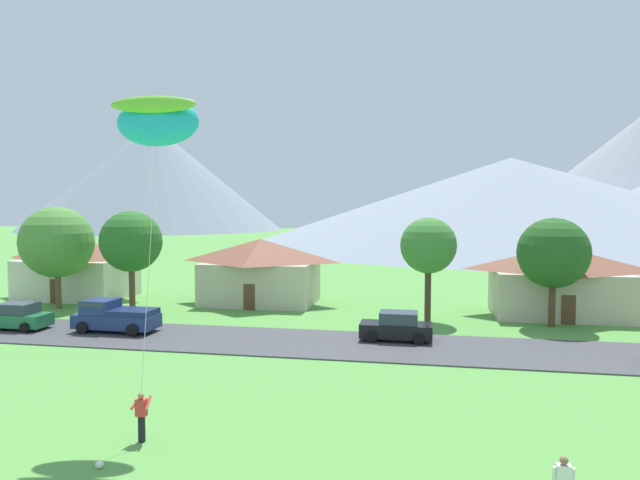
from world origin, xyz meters
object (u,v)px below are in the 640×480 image
object	(u,v)px
parked_car_black_west_end	(397,327)
house_left_center	(261,270)
parked_car_green_mid_east	(17,317)
tree_right_of_center	(428,246)
house_leftmost	(558,280)
house_right_center	(77,267)
pickup_truck_navy_west_side	(114,316)
tree_near_right	(57,242)
soccer_ball	(99,464)
tree_near_left	(131,242)
tree_center	(553,253)
kite_flyer_with_kite	(157,125)

from	to	relation	value
parked_car_black_west_end	house_left_center	bearing A→B (deg)	136.55
parked_car_green_mid_east	tree_right_of_center	bearing A→B (deg)	16.07
house_leftmost	house_left_center	bearing A→B (deg)	176.97
house_left_center	house_right_center	bearing A→B (deg)	-179.27
house_leftmost	pickup_truck_navy_west_side	size ratio (longest dim) A/B	1.86
house_right_center	tree_near_right	bearing A→B (deg)	-70.94
tree_near_right	soccer_ball	world-z (taller)	tree_near_right
tree_right_of_center	parked_car_black_west_end	bearing A→B (deg)	-107.02
house_left_center	parked_car_green_mid_east	distance (m)	17.77
tree_right_of_center	tree_near_right	bearing A→B (deg)	-179.57
house_left_center	tree_near_left	world-z (taller)	tree_near_left
house_leftmost	parked_car_green_mid_east	world-z (taller)	house_leftmost
tree_near_left	tree_center	size ratio (longest dim) A/B	1.06
parked_car_black_west_end	house_right_center	bearing A→B (deg)	159.09
parked_car_green_mid_east	kite_flyer_with_kite	size ratio (longest dim) A/B	0.35
parked_car_green_mid_east	tree_center	bearing A→B (deg)	12.08
house_leftmost	tree_right_of_center	bearing A→B (deg)	-158.39
house_leftmost	house_left_center	size ratio (longest dim) A/B	1.02
tree_center	tree_right_of_center	size ratio (longest dim) A/B	1.00
tree_right_of_center	tree_near_left	bearing A→B (deg)	-177.88
house_left_center	house_leftmost	bearing A→B (deg)	-3.03
tree_right_of_center	kite_flyer_with_kite	distance (m)	22.26
pickup_truck_navy_west_side	kite_flyer_with_kite	distance (m)	17.96
parked_car_green_mid_east	kite_flyer_with_kite	distance (m)	21.90
tree_near_left	kite_flyer_with_kite	world-z (taller)	kite_flyer_with_kite
tree_near_right	parked_car_black_west_end	size ratio (longest dim) A/B	1.89
tree_near_left	kite_flyer_with_kite	size ratio (longest dim) A/B	0.63
house_right_center	kite_flyer_with_kite	bearing A→B (deg)	-50.00
house_left_center	pickup_truck_navy_west_side	xyz separation A→B (m)	(-6.00, -11.93, -1.69)
house_left_center	tree_right_of_center	size ratio (longest dim) A/B	1.33
house_right_center	pickup_truck_navy_west_side	bearing A→B (deg)	-47.82
tree_near_left	tree_right_of_center	world-z (taller)	tree_near_left
soccer_ball	tree_near_left	bearing A→B (deg)	117.37
house_left_center	parked_car_black_west_end	distance (m)	16.09
parked_car_black_west_end	pickup_truck_navy_west_side	xyz separation A→B (m)	(-17.59, -0.94, 0.19)
soccer_ball	parked_car_black_west_end	bearing A→B (deg)	64.87
tree_near_left	tree_right_of_center	distance (m)	21.78
tree_center	tree_right_of_center	bearing A→B (deg)	178.55
house_right_center	tree_right_of_center	xyz separation A→B (m)	(30.07, -4.69, 2.51)
parked_car_black_west_end	pickup_truck_navy_west_side	distance (m)	17.62
house_right_center	house_left_center	bearing A→B (deg)	0.73
soccer_ball	pickup_truck_navy_west_side	bearing A→B (deg)	119.83
tree_near_left	kite_flyer_with_kite	xyz separation A→B (m)	(11.47, -18.08, 5.61)
parked_car_black_west_end	soccer_ball	xyz separation A→B (m)	(-8.16, -17.39, -0.75)
house_leftmost	tree_near_left	bearing A→B (deg)	-171.77
tree_near_left	parked_car_green_mid_east	bearing A→B (deg)	-122.61
tree_near_right	house_left_center	bearing A→B (deg)	18.90
house_right_center	pickup_truck_navy_west_side	size ratio (longest dim) A/B	1.81
tree_center	parked_car_black_west_end	size ratio (longest dim) A/B	1.71
tree_near_left	tree_center	distance (m)	29.83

